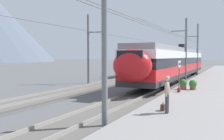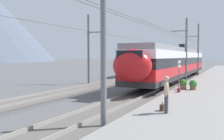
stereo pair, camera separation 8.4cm
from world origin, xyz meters
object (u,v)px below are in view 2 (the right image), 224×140
platform_sign (179,69)px  passenger_walking (166,92)px  potted_plant_by_shelter (193,84)px  catenary_mast_west (101,35)px  handbag_near_sign (179,90)px  handbag_beside_passenger (162,107)px  train_near_platform (175,62)px  train_far_track (157,60)px  catenary_mast_far_side (90,48)px  catenary_mast_mid (185,49)px  potted_plant_platform_edge (183,84)px  catenary_mast_east (197,49)px

platform_sign → passenger_walking: (-7.42, -0.82, -0.72)m
potted_plant_by_shelter → passenger_walking: bearing=-179.7°
potted_plant_by_shelter → platform_sign: bearing=154.0°
catenary_mast_west → handbag_near_sign: bearing=-7.7°
handbag_beside_passenger → potted_plant_by_shelter: 8.56m
platform_sign → passenger_walking: bearing=-173.7°
train_near_platform → train_far_track: same height
train_far_track → catenary_mast_far_side: size_ratio=0.55×
platform_sign → handbag_beside_passenger: (-6.97, -0.52, -1.51)m
catenary_mast_mid → passenger_walking: size_ratio=26.83×
handbag_beside_passenger → catenary_mast_west: bearing=147.7°
handbag_beside_passenger → potted_plant_platform_edge: (8.41, 0.46, 0.29)m
passenger_walking → platform_sign: bearing=6.3°
catenary_mast_west → potted_plant_platform_edge: size_ratio=56.37×
train_near_platform → catenary_mast_far_side: (-6.41, 7.69, 1.62)m
passenger_walking → handbag_near_sign: size_ratio=3.99×
potted_plant_platform_edge → platform_sign: bearing=177.5°
train_far_track → catenary_mast_east: 8.28m
potted_plant_platform_edge → handbag_beside_passenger: bearing=-176.9°
catenary_mast_west → passenger_walking: (2.38, -2.08, -2.46)m
train_far_track → train_near_platform: bearing=-156.3°
catenary_mast_west → potted_plant_by_shelter: 11.94m
catenary_mast_west → handbag_beside_passenger: (2.83, -1.79, -3.25)m
train_far_track → catenary_mast_far_side: catenary_mast_far_side is taller
handbag_near_sign → potted_plant_platform_edge: (1.67, -0.03, 0.29)m
train_far_track → catenary_mast_west: catenary_mast_west is taller
catenary_mast_mid → catenary_mast_east: (10.68, -0.01, 0.27)m
catenary_mast_far_side → passenger_walking: 16.90m
platform_sign → passenger_walking: platform_sign is taller
handbag_near_sign → platform_sign: bearing=9.3°
passenger_walking → handbag_beside_passenger: size_ratio=3.95×
train_near_platform → handbag_beside_passenger: size_ratio=69.38×
catenary_mast_far_side → passenger_walking: bearing=-138.1°
catenary_mast_far_side → handbag_near_sign: catenary_mast_far_side is taller
catenary_mast_east → handbag_beside_passenger: bearing=-176.3°
catenary_mast_west → handbag_near_sign: (9.58, -1.30, -3.25)m
potted_plant_by_shelter → catenary_mast_east: bearing=6.0°
train_near_platform → platform_sign: (-11.42, -2.64, -0.23)m
platform_sign → handbag_beside_passenger: 7.15m
platform_sign → handbag_beside_passenger: platform_sign is taller
platform_sign → catenary_mast_west: bearing=172.6°
catenary_mast_west → handbag_near_sign: size_ratio=106.97×
platform_sign → potted_plant_by_shelter: (1.58, -0.77, -1.24)m
catenary_mast_mid → handbag_near_sign: catenary_mast_mid is taller
train_near_platform → handbag_near_sign: (-11.65, -2.68, -1.74)m
handbag_near_sign → catenary_mast_far_side: bearing=63.2°
train_far_track → catenary_mast_east: size_ratio=0.55×
train_far_track → potted_plant_platform_edge: 24.73m
catenary_mast_east → potted_plant_by_shelter: size_ratio=58.69×
handbag_beside_passenger → passenger_walking: bearing=-147.1°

